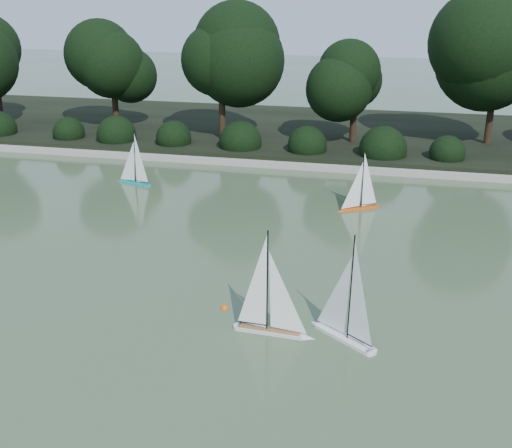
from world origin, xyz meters
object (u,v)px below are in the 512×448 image
object	(u,v)px
sailboat_teal	(132,175)
sailboat_orange	(357,200)
race_buoy	(225,309)
sailboat_white_b	(276,318)
sailboat_white_a	(340,320)

from	to	relation	value
sailboat_teal	sailboat_orange	bearing A→B (deg)	-7.43
race_buoy	sailboat_white_b	bearing A→B (deg)	-30.75
sailboat_orange	sailboat_teal	distance (m)	5.86
sailboat_orange	sailboat_white_a	bearing A→B (deg)	-87.47
sailboat_white_a	sailboat_orange	size ratio (longest dim) A/B	1.18
sailboat_teal	sailboat_white_a	bearing A→B (deg)	-46.99
sailboat_white_a	sailboat_white_b	world-z (taller)	sailboat_white_a
sailboat_orange	race_buoy	xyz separation A→B (m)	(-1.61, -5.30, -0.23)
race_buoy	sailboat_teal	bearing A→B (deg)	124.74
sailboat_orange	sailboat_teal	size ratio (longest dim) A/B	1.00
sailboat_teal	sailboat_white_b	bearing A→B (deg)	-52.15
sailboat_white_a	sailboat_teal	size ratio (longest dim) A/B	1.18
sailboat_white_a	sailboat_white_b	xyz separation A→B (m)	(-0.92, -0.12, -0.01)
sailboat_white_b	race_buoy	world-z (taller)	sailboat_white_b
sailboat_white_a	sailboat_teal	bearing A→B (deg)	133.01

